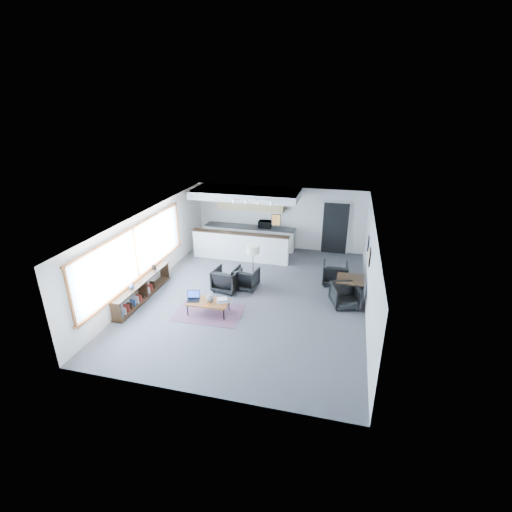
% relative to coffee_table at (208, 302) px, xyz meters
% --- Properties ---
extents(room, '(7.02, 9.02, 2.62)m').
position_rel_coffee_table_xyz_m(room, '(0.99, 1.33, 0.94)').
color(room, '#48484B').
rests_on(room, ground).
extents(window, '(0.10, 5.95, 1.66)m').
position_rel_coffee_table_xyz_m(window, '(-2.48, 0.43, 1.10)').
color(window, '#8CBFFF').
rests_on(window, room).
extents(console, '(0.35, 3.00, 0.80)m').
position_rel_coffee_table_xyz_m(console, '(-2.31, 0.28, -0.03)').
color(console, black).
rests_on(console, floor).
extents(kitchenette, '(4.20, 1.96, 2.60)m').
position_rel_coffee_table_xyz_m(kitchenette, '(-0.21, 5.04, 1.02)').
color(kitchenette, white).
rests_on(kitchenette, floor).
extents(doorway, '(1.10, 0.12, 2.15)m').
position_rel_coffee_table_xyz_m(doorway, '(3.29, 5.75, 0.72)').
color(doorway, black).
rests_on(doorway, room).
extents(track_light, '(1.60, 0.07, 0.15)m').
position_rel_coffee_table_xyz_m(track_light, '(0.40, 3.53, 2.17)').
color(track_light, silver).
rests_on(track_light, room).
extents(wall_art_lower, '(0.03, 0.38, 0.48)m').
position_rel_coffee_table_xyz_m(wall_art_lower, '(4.45, 1.73, 1.19)').
color(wall_art_lower, black).
rests_on(wall_art_lower, room).
extents(wall_art_upper, '(0.03, 0.34, 0.44)m').
position_rel_coffee_table_xyz_m(wall_art_upper, '(4.45, 3.03, 1.14)').
color(wall_art_upper, black).
rests_on(wall_art_upper, room).
extents(kilim_rug, '(1.99, 1.40, 0.01)m').
position_rel_coffee_table_xyz_m(kilim_rug, '(-0.00, 0.00, -0.35)').
color(kilim_rug, '#543141').
rests_on(kilim_rug, floor).
extents(coffee_table, '(1.21, 0.68, 0.39)m').
position_rel_coffee_table_xyz_m(coffee_table, '(0.00, 0.00, 0.00)').
color(coffee_table, brown).
rests_on(coffee_table, floor).
extents(laptop, '(0.44, 0.40, 0.26)m').
position_rel_coffee_table_xyz_m(laptop, '(-0.46, 0.02, 0.11)').
color(laptop, black).
rests_on(laptop, coffee_table).
extents(ceramic_pot, '(0.23, 0.23, 0.23)m').
position_rel_coffee_table_xyz_m(ceramic_pot, '(0.06, -0.01, 0.14)').
color(ceramic_pot, gray).
rests_on(ceramic_pot, coffee_table).
extents(book_stack, '(0.41, 0.38, 0.10)m').
position_rel_coffee_table_xyz_m(book_stack, '(0.40, 0.10, 0.08)').
color(book_stack, silver).
rests_on(book_stack, coffee_table).
extents(coaster, '(0.15, 0.15, 0.01)m').
position_rel_coffee_table_xyz_m(coaster, '(0.05, -0.25, 0.03)').
color(coaster, '#E5590C').
rests_on(coaster, coffee_table).
extents(armchair_left, '(0.90, 0.86, 0.83)m').
position_rel_coffee_table_xyz_m(armchair_left, '(0.07, 1.51, 0.06)').
color(armchair_left, black).
rests_on(armchair_left, floor).
extents(armchair_right, '(0.82, 0.78, 0.77)m').
position_rel_coffee_table_xyz_m(armchair_right, '(0.63, 1.84, 0.03)').
color(armchair_right, black).
rests_on(armchair_right, floor).
extents(floor_lamp, '(0.50, 0.50, 1.45)m').
position_rel_coffee_table_xyz_m(floor_lamp, '(0.82, 2.06, 0.90)').
color(floor_lamp, black).
rests_on(floor_lamp, floor).
extents(dining_table, '(0.84, 0.84, 0.70)m').
position_rel_coffee_table_xyz_m(dining_table, '(3.99, 1.91, 0.28)').
color(dining_table, black).
rests_on(dining_table, floor).
extents(dining_chair_near, '(0.83, 0.80, 0.68)m').
position_rel_coffee_table_xyz_m(dining_chair_near, '(3.86, 1.40, -0.02)').
color(dining_chair_near, black).
rests_on(dining_chair_near, floor).
extents(dining_chair_far, '(0.73, 0.69, 0.71)m').
position_rel_coffee_table_xyz_m(dining_chair_far, '(3.49, 2.85, -0.00)').
color(dining_chair_far, black).
rests_on(dining_chair_far, floor).
extents(microwave, '(0.53, 0.30, 0.36)m').
position_rel_coffee_table_xyz_m(microwave, '(0.44, 5.48, 0.75)').
color(microwave, black).
rests_on(microwave, kitchenette).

